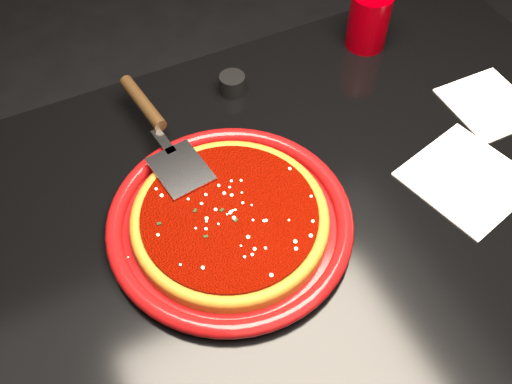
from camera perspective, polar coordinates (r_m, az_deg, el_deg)
floor at (r=1.62m, az=3.65°, el=-16.27°), size 4.00×4.00×0.01m
table at (r=1.27m, az=4.53°, el=-10.24°), size 1.20×0.80×0.75m
plate at (r=0.90m, az=-2.61°, el=-2.95°), size 0.41×0.41×0.03m
pizza_crust at (r=0.89m, az=-2.62°, el=-2.79°), size 0.33×0.33×0.02m
pizza_crust_rim at (r=0.89m, az=-2.64°, el=-2.51°), size 0.33×0.33×0.02m
pizza_sauce at (r=0.88m, az=-2.65°, el=-2.31°), size 0.29×0.29×0.01m
parmesan_dusting at (r=0.87m, az=-2.67°, el=-2.02°), size 0.27×0.27×0.01m
basil_flecks at (r=0.88m, az=-2.67°, el=-2.06°), size 0.24×0.24×0.00m
pizza_server at (r=0.98m, az=-9.46°, el=6.03°), size 0.14×0.35×0.03m
cup at (r=1.20m, az=11.20°, el=16.50°), size 0.10×0.10×0.11m
napkin_a at (r=1.02m, az=20.34°, el=1.28°), size 0.22×0.22×0.00m
napkin_b at (r=1.16m, az=22.28°, el=8.13°), size 0.15×0.16×0.00m
ramekin at (r=1.09m, az=-2.38°, el=10.74°), size 0.06×0.06×0.04m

